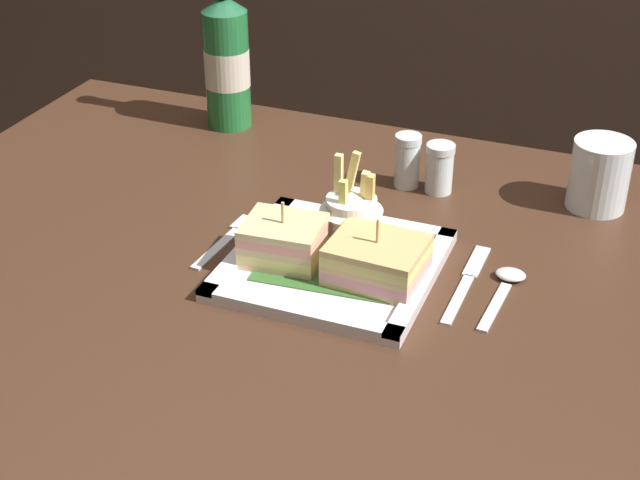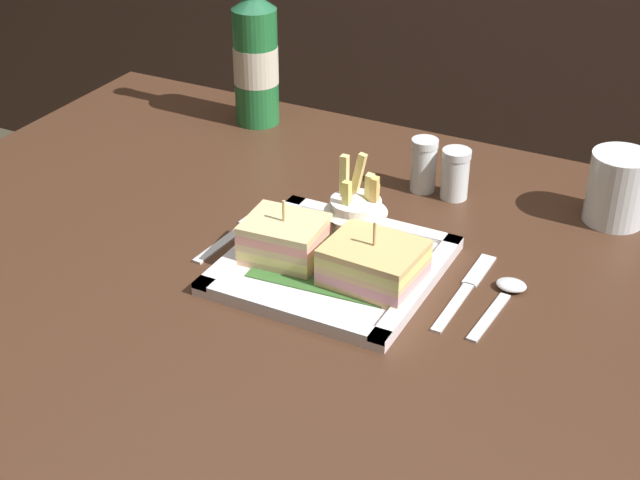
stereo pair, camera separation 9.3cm
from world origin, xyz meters
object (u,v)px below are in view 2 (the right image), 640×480
at_px(fries_cup, 356,212).
at_px(water_glass, 617,193).
at_px(pepper_shaker, 455,177).
at_px(square_plate, 333,266).
at_px(dining_table, 308,356).
at_px(sandwich_half_left, 284,239).
at_px(sandwich_half_right, 374,263).
at_px(fork, 235,234).
at_px(spoon, 505,293).
at_px(knife, 466,288).
at_px(salt_shaker, 424,168).
at_px(beer_bottle, 256,56).

height_order(fries_cup, water_glass, fries_cup).
distance_m(water_glass, pepper_shaker, 0.21).
xyz_separation_m(square_plate, fries_cup, (0.00, 0.06, 0.04)).
bearing_deg(pepper_shaker, dining_table, -110.45).
xyz_separation_m(sandwich_half_left, pepper_shaker, (0.12, 0.25, -0.00)).
relative_size(sandwich_half_left, sandwich_half_right, 0.89).
relative_size(fries_cup, fork, 0.77).
bearing_deg(sandwich_half_right, spoon, 20.69).
bearing_deg(water_glass, knife, -115.34).
bearing_deg(fork, water_glass, 31.63).
relative_size(fries_cup, pepper_shaker, 1.57).
bearing_deg(knife, fork, -176.98).
height_order(fork, knife, same).
relative_size(square_plate, sandwich_half_left, 2.46).
height_order(sandwich_half_left, sandwich_half_right, sandwich_half_right).
relative_size(fries_cup, spoon, 0.83).
xyz_separation_m(dining_table, fries_cup, (0.03, 0.07, 0.18)).
xyz_separation_m(square_plate, fork, (-0.15, 0.02, -0.01)).
bearing_deg(sandwich_half_left, spoon, 11.72).
bearing_deg(sandwich_half_right, square_plate, 167.27).
bearing_deg(pepper_shaker, salt_shaker, 180.00).
bearing_deg(salt_shaker, spoon, -47.85).
bearing_deg(salt_shaker, dining_table, -100.78).
bearing_deg(pepper_shaker, sandwich_half_right, -91.03).
bearing_deg(pepper_shaker, knife, -66.00).
distance_m(sandwich_half_right, spoon, 0.15).
bearing_deg(square_plate, spoon, 11.43).
bearing_deg(knife, spoon, 7.00).
xyz_separation_m(square_plate, pepper_shaker, (0.06, 0.24, 0.02)).
bearing_deg(square_plate, fries_cup, 89.09).
bearing_deg(fries_cup, sandwich_half_left, -129.08).
bearing_deg(fries_cup, salt_shaker, 84.96).
bearing_deg(salt_shaker, pepper_shaker, 0.00).
bearing_deg(square_plate, fork, 172.80).
bearing_deg(water_glass, dining_table, -136.52).
distance_m(sandwich_half_left, beer_bottle, 0.43).
bearing_deg(knife, beer_bottle, 146.30).
relative_size(sandwich_half_right, beer_bottle, 0.38).
bearing_deg(spoon, square_plate, -168.57).
bearing_deg(beer_bottle, spoon, -30.83).
height_order(square_plate, fork, square_plate).
relative_size(sandwich_half_left, spoon, 0.74).
height_order(square_plate, sandwich_half_right, sandwich_half_right).
xyz_separation_m(dining_table, pepper_shaker, (0.09, 0.25, 0.16)).
height_order(sandwich_half_left, spoon, sandwich_half_left).
xyz_separation_m(sandwich_half_left, fork, (-0.09, 0.03, -0.03)).
bearing_deg(square_plate, water_glass, 45.74).
relative_size(water_glass, pepper_shaker, 1.35).
distance_m(dining_table, square_plate, 0.14).
bearing_deg(knife, water_glass, 64.66).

